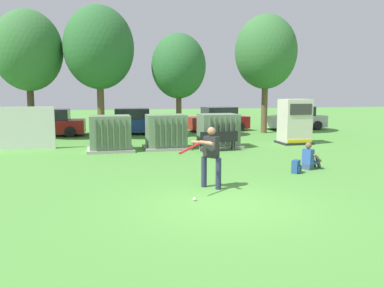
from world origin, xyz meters
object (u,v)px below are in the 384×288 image
batter (210,154)px  sports_ball (195,199)px  seated_spectator (310,159)px  transformer_mid_east (218,131)px  parked_car_left_of_center (130,122)px  park_bench (218,140)px  parked_car_rightmost (295,119)px  backpack (296,167)px  parked_car_leftmost (49,124)px  transformer_mid_west (166,132)px  transformer_west (110,134)px  parked_car_right_of_center (218,120)px  generator_enclosure (295,122)px

batter → sports_ball: size_ratio=19.33×
seated_spectator → transformer_mid_east: bearing=105.2°
sports_ball → parked_car_left_of_center: (-0.41, 15.54, 0.71)m
park_bench → parked_car_rightmost: (8.29, 8.40, 0.22)m
transformer_mid_east → backpack: 6.38m
backpack → parked_car_leftmost: size_ratio=0.10×
transformer_mid_west → seated_spectator: transformer_mid_west is taller
transformer_west → sports_ball: (1.82, -8.75, -0.74)m
parked_car_leftmost → parked_car_left_of_center: same height
transformer_west → parked_car_right_of_center: 10.41m
generator_enclosure → parked_car_right_of_center: size_ratio=0.52×
transformer_mid_west → transformer_west: bearing=-177.5°
transformer_mid_west → parked_car_right_of_center: 8.69m
backpack → parked_car_right_of_center: bearing=84.0°
backpack → parked_car_rightmost: parked_car_rightmost is taller
generator_enclosure → parked_car_left_of_center: (-7.95, 6.43, -0.38)m
sports_ball → parked_car_right_of_center: 17.05m
parked_car_leftmost → generator_enclosure: bearing=-26.7°
seated_spectator → parked_car_left_of_center: size_ratio=0.22×
parked_car_left_of_center → transformer_mid_west: bearing=-80.1°
generator_enclosure → parked_car_rightmost: (3.69, 6.83, -0.38)m
transformer_west → transformer_mid_east: same height
parked_car_right_of_center → transformer_mid_west: bearing=-123.3°
generator_enclosure → parked_car_left_of_center: generator_enclosure is taller
batter → parked_car_rightmost: batter is taller
parked_car_right_of_center → parked_car_rightmost: same height
generator_enclosure → parked_car_leftmost: (-12.79, 6.43, -0.38)m
parked_car_rightmost → batter: bearing=-125.4°
backpack → parked_car_right_of_center: parked_car_right_of_center is taller
seated_spectator → parked_car_leftmost: (-10.12, 12.62, 0.38)m
transformer_west → parked_car_left_of_center: same height
park_bench → seated_spectator: seated_spectator is taller
parked_car_rightmost → parked_car_left_of_center: bearing=-178.0°
batter → parked_car_right_of_center: (4.81, 14.99, -0.22)m
parked_car_left_of_center → parked_car_right_of_center: (5.94, 0.58, 0.00)m
transformer_mid_west → batter: bearing=-90.3°
generator_enclosure → seated_spectator: size_ratio=2.39×
parked_car_rightmost → transformer_west: bearing=-151.1°
batter → transformer_west: bearing=108.4°
batter → backpack: batter is taller
parked_car_leftmost → batter: bearing=-67.6°
transformer_mid_west → backpack: size_ratio=4.77×
transformer_mid_east → sports_ball: 9.36m
transformer_mid_west → parked_car_left_of_center: same height
backpack → parked_car_rightmost: 15.30m
generator_enclosure → backpack: generator_enclosure is taller
sports_ball → parked_car_left_of_center: 15.56m
generator_enclosure → batter: bearing=-130.5°
park_bench → parked_car_left_of_center: parked_car_left_of_center is taller
transformer_west → parked_car_rightmost: 14.91m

